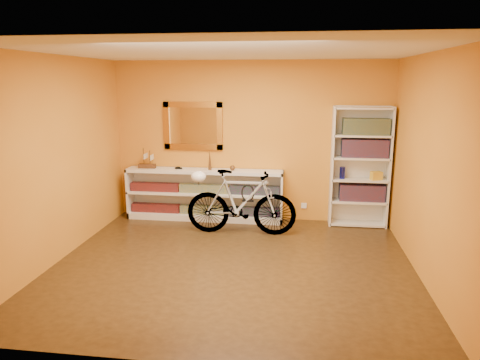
# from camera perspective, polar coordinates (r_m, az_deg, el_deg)

# --- Properties ---
(floor) EXTENTS (4.50, 4.00, 0.01)m
(floor) POSITION_cam_1_polar(r_m,az_deg,el_deg) (5.63, -0.96, -11.11)
(floor) COLOR #311F0D
(floor) RESTS_ON ground
(ceiling) EXTENTS (4.50, 4.00, 0.01)m
(ceiling) POSITION_cam_1_polar(r_m,az_deg,el_deg) (5.16, -1.08, 16.44)
(ceiling) COLOR silver
(ceiling) RESTS_ON ground
(back_wall) EXTENTS (4.50, 0.01, 2.60)m
(back_wall) POSITION_cam_1_polar(r_m,az_deg,el_deg) (7.20, 1.38, 5.01)
(back_wall) COLOR #C7771D
(back_wall) RESTS_ON ground
(left_wall) EXTENTS (0.01, 4.00, 2.60)m
(left_wall) POSITION_cam_1_polar(r_m,az_deg,el_deg) (6.00, -22.84, 2.42)
(left_wall) COLOR #C7771D
(left_wall) RESTS_ON ground
(right_wall) EXTENTS (0.01, 4.00, 2.60)m
(right_wall) POSITION_cam_1_polar(r_m,az_deg,el_deg) (5.39, 23.43, 1.28)
(right_wall) COLOR #C7771D
(right_wall) RESTS_ON ground
(gilt_mirror) EXTENTS (0.98, 0.06, 0.78)m
(gilt_mirror) POSITION_cam_1_polar(r_m,az_deg,el_deg) (7.30, -6.13, 7.02)
(gilt_mirror) COLOR #9A631C
(gilt_mirror) RESTS_ON back_wall
(wall_socket) EXTENTS (0.09, 0.02, 0.09)m
(wall_socket) POSITION_cam_1_polar(r_m,az_deg,el_deg) (7.36, 8.31, -3.32)
(wall_socket) COLOR silver
(wall_socket) RESTS_ON back_wall
(console_unit) EXTENTS (2.60, 0.35, 0.85)m
(console_unit) POSITION_cam_1_polar(r_m,az_deg,el_deg) (7.31, -4.65, -1.91)
(console_unit) COLOR silver
(console_unit) RESTS_ON floor
(cd_row_lower) EXTENTS (2.50, 0.13, 0.14)m
(cd_row_lower) POSITION_cam_1_polar(r_m,az_deg,el_deg) (7.36, -4.65, -3.87)
(cd_row_lower) COLOR black
(cd_row_lower) RESTS_ON console_unit
(cd_row_upper) EXTENTS (2.50, 0.13, 0.14)m
(cd_row_upper) POSITION_cam_1_polar(r_m,az_deg,el_deg) (7.26, -4.70, -1.11)
(cd_row_upper) COLOR navy
(cd_row_upper) RESTS_ON console_unit
(model_ship) EXTENTS (0.29, 0.11, 0.34)m
(model_ship) POSITION_cam_1_polar(r_m,az_deg,el_deg) (7.45, -12.04, 2.80)
(model_ship) COLOR #402412
(model_ship) RESTS_ON console_unit
(toy_car) EXTENTS (0.00, 0.00, 0.00)m
(toy_car) POSITION_cam_1_polar(r_m,az_deg,el_deg) (7.31, -7.99, 1.44)
(toy_car) COLOR black
(toy_car) RESTS_ON console_unit
(bronze_ornament) EXTENTS (0.06, 0.06, 0.34)m
(bronze_ornament) POSITION_cam_1_polar(r_m,az_deg,el_deg) (7.16, -3.96, 2.66)
(bronze_ornament) COLOR brown
(bronze_ornament) RESTS_ON console_unit
(decorative_orb) EXTENTS (0.08, 0.08, 0.08)m
(decorative_orb) POSITION_cam_1_polar(r_m,az_deg,el_deg) (7.12, -0.99, 1.59)
(decorative_orb) COLOR brown
(decorative_orb) RESTS_ON console_unit
(bookcase) EXTENTS (0.90, 0.30, 1.90)m
(bookcase) POSITION_cam_1_polar(r_m,az_deg,el_deg) (7.12, 15.35, 1.61)
(bookcase) COLOR silver
(bookcase) RESTS_ON floor
(book_row_a) EXTENTS (0.70, 0.22, 0.26)m
(book_row_a) POSITION_cam_1_polar(r_m,az_deg,el_deg) (7.22, 15.56, -1.56)
(book_row_a) COLOR maroon
(book_row_a) RESTS_ON bookcase
(book_row_b) EXTENTS (0.70, 0.22, 0.28)m
(book_row_b) POSITION_cam_1_polar(r_m,az_deg,el_deg) (7.08, 15.90, 4.01)
(book_row_b) COLOR maroon
(book_row_b) RESTS_ON bookcase
(book_row_c) EXTENTS (0.70, 0.22, 0.25)m
(book_row_c) POSITION_cam_1_polar(r_m,az_deg,el_deg) (7.04, 16.07, 6.71)
(book_row_c) COLOR navy
(book_row_c) RESTS_ON bookcase
(travel_mug) EXTENTS (0.08, 0.08, 0.19)m
(travel_mug) POSITION_cam_1_polar(r_m,az_deg,el_deg) (7.09, 13.17, 0.92)
(travel_mug) COLOR #151A93
(travel_mug) RESTS_ON bookcase
(red_tin) EXTENTS (0.14, 0.14, 0.16)m
(red_tin) POSITION_cam_1_polar(r_m,az_deg,el_deg) (7.04, 13.99, 6.46)
(red_tin) COLOR maroon
(red_tin) RESTS_ON bookcase
(yellow_bag) EXTENTS (0.19, 0.16, 0.13)m
(yellow_bag) POSITION_cam_1_polar(r_m,az_deg,el_deg) (7.14, 17.32, 0.53)
(yellow_bag) COLOR gold
(yellow_bag) RESTS_ON bookcase
(bicycle) EXTENTS (0.46, 1.69, 0.99)m
(bicycle) POSITION_cam_1_polar(r_m,az_deg,el_deg) (6.57, 0.15, -2.92)
(bicycle) COLOR silver
(bicycle) RESTS_ON floor
(helmet) EXTENTS (0.23, 0.22, 0.17)m
(helmet) POSITION_cam_1_polar(r_m,az_deg,el_deg) (6.58, -5.43, 0.43)
(helmet) COLOR white
(helmet) RESTS_ON bicycle
(u_lock) EXTENTS (0.20, 0.02, 0.20)m
(u_lock) POSITION_cam_1_polar(r_m,az_deg,el_deg) (6.52, 1.02, -1.69)
(u_lock) COLOR black
(u_lock) RESTS_ON bicycle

